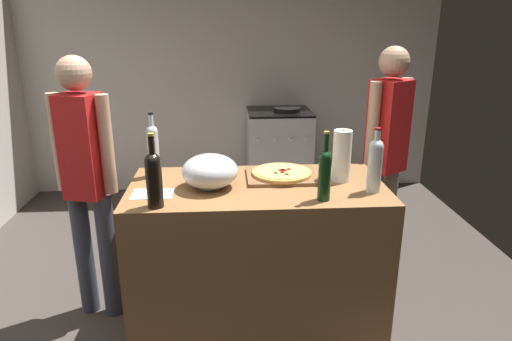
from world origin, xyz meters
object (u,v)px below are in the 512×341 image
at_px(wine_bottle_clear, 325,172).
at_px(person_in_stripes, 86,176).
at_px(paper_towel_roll, 342,156).
at_px(wine_bottle_dark, 154,177).
at_px(person_in_red, 386,151).
at_px(stove, 279,155).
at_px(pizza, 282,173).
at_px(wine_bottle_green, 375,163).
at_px(wine_bottle_amber, 153,148).
at_px(mixing_bowl, 210,171).

height_order(wine_bottle_clear, person_in_stripes, person_in_stripes).
bearing_deg(paper_towel_roll, wine_bottle_clear, -119.22).
distance_m(wine_bottle_dark, person_in_red, 1.67).
distance_m(wine_bottle_clear, person_in_stripes, 1.41).
bearing_deg(stove, paper_towel_roll, -87.21).
height_order(pizza, wine_bottle_green, wine_bottle_green).
xyz_separation_m(paper_towel_roll, wine_bottle_green, (0.13, -0.18, 0.01)).
distance_m(wine_bottle_amber, person_in_red, 1.56).
distance_m(wine_bottle_dark, wine_bottle_clear, 0.83).
height_order(wine_bottle_amber, wine_bottle_clear, wine_bottle_amber).
relative_size(mixing_bowl, wine_bottle_amber, 0.81).
bearing_deg(person_in_stripes, wine_bottle_green, -13.58).
distance_m(pizza, person_in_red, 0.90).
relative_size(paper_towel_roll, wine_bottle_green, 0.86).
relative_size(wine_bottle_amber, stove, 0.38).
bearing_deg(wine_bottle_dark, wine_bottle_clear, 2.40).
xyz_separation_m(mixing_bowl, stove, (0.63, 2.16, -0.56)).
xyz_separation_m(mixing_bowl, person_in_red, (1.18, 0.60, -0.08)).
xyz_separation_m(paper_towel_roll, person_in_red, (0.45, 0.53, -0.13)).
relative_size(pizza, wine_bottle_amber, 0.91).
relative_size(person_in_stripes, person_in_red, 0.99).
xyz_separation_m(person_in_stripes, person_in_red, (1.91, 0.33, 0.02)).
height_order(mixing_bowl, stove, mixing_bowl).
xyz_separation_m(mixing_bowl, wine_bottle_green, (0.86, -0.12, 0.06)).
height_order(stove, person_in_red, person_in_red).
bearing_deg(pizza, mixing_bowl, -161.60).
distance_m(person_in_stripes, person_in_red, 1.94).
height_order(pizza, paper_towel_roll, paper_towel_roll).
bearing_deg(stove, wine_bottle_green, -84.17).
distance_m(mixing_bowl, person_in_stripes, 0.79).
bearing_deg(pizza, stove, 83.74).
bearing_deg(paper_towel_roll, pizza, 167.43).
bearing_deg(mixing_bowl, person_in_stripes, 159.94).
bearing_deg(person_in_red, paper_towel_roll, -129.85).
height_order(wine_bottle_dark, person_in_stripes, person_in_stripes).
height_order(mixing_bowl, paper_towel_roll, paper_towel_roll).
xyz_separation_m(wine_bottle_dark, stove, (0.88, 2.41, -0.62)).
bearing_deg(paper_towel_roll, person_in_stripes, 171.98).
xyz_separation_m(wine_bottle_dark, person_in_stripes, (-0.48, 0.52, -0.16)).
xyz_separation_m(wine_bottle_amber, stove, (0.95, 1.95, -0.63)).
height_order(wine_bottle_dark, person_in_red, person_in_red).
relative_size(paper_towel_roll, wine_bottle_dark, 0.80).
bearing_deg(wine_bottle_dark, mixing_bowl, 44.21).
xyz_separation_m(mixing_bowl, paper_towel_roll, (0.73, 0.06, 0.05)).
bearing_deg(wine_bottle_green, person_in_stripes, 166.42).
bearing_deg(person_in_stripes, stove, 54.26).
distance_m(mixing_bowl, paper_towel_roll, 0.73).
bearing_deg(wine_bottle_green, stove, 95.83).
distance_m(stove, person_in_red, 1.73).
relative_size(wine_bottle_green, person_in_stripes, 0.21).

